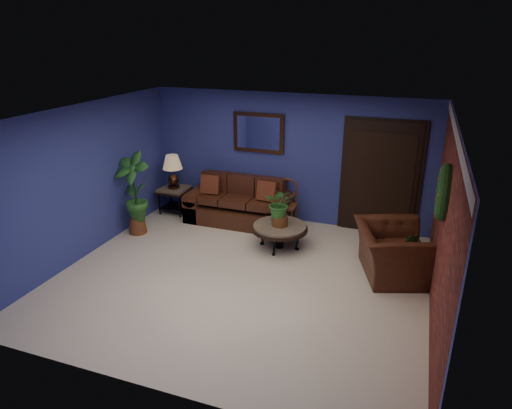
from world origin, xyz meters
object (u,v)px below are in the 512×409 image
(side_chair, at_px, (286,201))
(armchair, at_px, (393,252))
(table_lamp, at_px, (173,168))
(end_table, at_px, (174,194))
(sofa, at_px, (240,207))
(coffee_table, at_px, (280,228))

(side_chair, xyz_separation_m, armchair, (2.06, -1.24, -0.14))
(table_lamp, xyz_separation_m, armchair, (4.45, -1.17, -0.58))
(armchair, bearing_deg, table_lamp, 56.62)
(end_table, height_order, table_lamp, table_lamp)
(table_lamp, bearing_deg, side_chair, 1.67)
(table_lamp, height_order, armchair, table_lamp)
(sofa, xyz_separation_m, table_lamp, (-1.45, -0.03, 0.67))
(sofa, distance_m, end_table, 1.45)
(sofa, relative_size, armchair, 1.68)
(sofa, height_order, table_lamp, table_lamp)
(table_lamp, bearing_deg, end_table, 153.43)
(sofa, relative_size, end_table, 3.45)
(sofa, distance_m, coffee_table, 1.40)
(end_table, bearing_deg, side_chair, 1.67)
(coffee_table, height_order, end_table, end_table)
(end_table, xyz_separation_m, table_lamp, (0.00, -0.00, 0.56))
(armchair, bearing_deg, side_chair, 40.39)
(coffee_table, distance_m, armchair, 1.94)
(coffee_table, relative_size, table_lamp, 1.46)
(side_chair, bearing_deg, table_lamp, -179.22)
(coffee_table, distance_m, side_chair, 0.95)
(coffee_table, relative_size, side_chair, 1.03)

